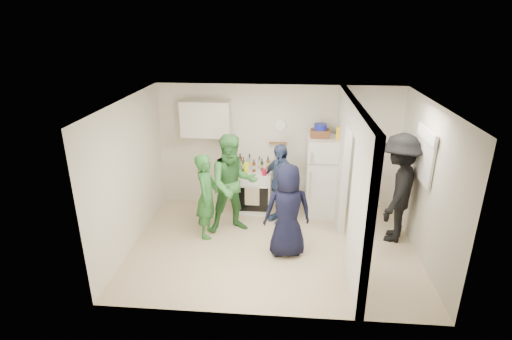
{
  "coord_description": "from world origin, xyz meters",
  "views": [
    {
      "loc": [
        0.2,
        -5.94,
        3.71
      ],
      "look_at": [
        -0.33,
        0.4,
        1.25
      ],
      "focal_mm": 28.0,
      "sensor_mm": 36.0,
      "label": 1
    }
  ],
  "objects_px": {
    "fridge": "(323,177)",
    "stove": "(254,191)",
    "yellow_cup_stack_top": "(338,133)",
    "person_navy": "(288,211)",
    "person_green_left": "(207,196)",
    "person_denim": "(280,184)",
    "wicker_basket": "(320,133)",
    "blue_bowl": "(320,127)",
    "person_nook": "(397,188)",
    "person_green_center": "(233,184)"
  },
  "relations": [
    {
      "from": "wicker_basket",
      "to": "person_denim",
      "type": "distance_m",
      "value": 1.22
    },
    {
      "from": "person_green_left",
      "to": "fridge",
      "type": "bearing_deg",
      "value": -59.56
    },
    {
      "from": "stove",
      "to": "blue_bowl",
      "type": "distance_m",
      "value": 1.85
    },
    {
      "from": "blue_bowl",
      "to": "person_green_center",
      "type": "distance_m",
      "value": 1.97
    },
    {
      "from": "person_green_left",
      "to": "stove",
      "type": "bearing_deg",
      "value": -30.31
    },
    {
      "from": "blue_bowl",
      "to": "person_green_left",
      "type": "relative_size",
      "value": 0.16
    },
    {
      "from": "person_green_center",
      "to": "person_green_left",
      "type": "bearing_deg",
      "value": -173.16
    },
    {
      "from": "wicker_basket",
      "to": "person_green_left",
      "type": "bearing_deg",
      "value": -151.41
    },
    {
      "from": "stove",
      "to": "wicker_basket",
      "type": "bearing_deg",
      "value": 0.91
    },
    {
      "from": "stove",
      "to": "person_green_center",
      "type": "xyz_separation_m",
      "value": [
        -0.29,
        -0.85,
        0.49
      ]
    },
    {
      "from": "fridge",
      "to": "wicker_basket",
      "type": "xyz_separation_m",
      "value": [
        -0.1,
        0.05,
        0.86
      ]
    },
    {
      "from": "wicker_basket",
      "to": "person_navy",
      "type": "distance_m",
      "value": 1.88
    },
    {
      "from": "wicker_basket",
      "to": "blue_bowl",
      "type": "xyz_separation_m",
      "value": [
        0.0,
        0.0,
        0.13
      ]
    },
    {
      "from": "fridge",
      "to": "person_navy",
      "type": "distance_m",
      "value": 1.66
    },
    {
      "from": "stove",
      "to": "blue_bowl",
      "type": "xyz_separation_m",
      "value": [
        1.26,
        0.02,
        1.35
      ]
    },
    {
      "from": "stove",
      "to": "person_green_left",
      "type": "bearing_deg",
      "value": -124.41
    },
    {
      "from": "fridge",
      "to": "yellow_cup_stack_top",
      "type": "xyz_separation_m",
      "value": [
        0.22,
        -0.1,
        0.91
      ]
    },
    {
      "from": "blue_bowl",
      "to": "person_denim",
      "type": "relative_size",
      "value": 0.15
    },
    {
      "from": "fridge",
      "to": "person_navy",
      "type": "xyz_separation_m",
      "value": [
        -0.67,
        -1.52,
        0.0
      ]
    },
    {
      "from": "yellow_cup_stack_top",
      "to": "person_green_center",
      "type": "height_order",
      "value": "person_green_center"
    },
    {
      "from": "yellow_cup_stack_top",
      "to": "person_navy",
      "type": "xyz_separation_m",
      "value": [
        -0.89,
        -1.42,
        -0.91
      ]
    },
    {
      "from": "person_denim",
      "to": "person_navy",
      "type": "relative_size",
      "value": 0.99
    },
    {
      "from": "person_green_left",
      "to": "person_green_center",
      "type": "height_order",
      "value": "person_green_center"
    },
    {
      "from": "stove",
      "to": "wicker_basket",
      "type": "height_order",
      "value": "wicker_basket"
    },
    {
      "from": "person_denim",
      "to": "person_navy",
      "type": "distance_m",
      "value": 1.14
    },
    {
      "from": "person_navy",
      "to": "fridge",
      "type": "bearing_deg",
      "value": -124.45
    },
    {
      "from": "stove",
      "to": "person_green_center",
      "type": "bearing_deg",
      "value": -108.95
    },
    {
      "from": "person_green_center",
      "to": "person_navy",
      "type": "bearing_deg",
      "value": -55.03
    },
    {
      "from": "person_green_left",
      "to": "yellow_cup_stack_top",
      "type": "bearing_deg",
      "value": -63.88
    },
    {
      "from": "fridge",
      "to": "yellow_cup_stack_top",
      "type": "bearing_deg",
      "value": -24.44
    },
    {
      "from": "person_green_left",
      "to": "person_green_center",
      "type": "xyz_separation_m",
      "value": [
        0.44,
        0.21,
        0.15
      ]
    },
    {
      "from": "person_green_center",
      "to": "person_nook",
      "type": "height_order",
      "value": "person_nook"
    },
    {
      "from": "wicker_basket",
      "to": "person_denim",
      "type": "xyz_separation_m",
      "value": [
        -0.73,
        -0.45,
        -0.87
      ]
    },
    {
      "from": "person_denim",
      "to": "person_navy",
      "type": "xyz_separation_m",
      "value": [
        0.16,
        -1.13,
        0.01
      ]
    },
    {
      "from": "stove",
      "to": "fridge",
      "type": "height_order",
      "value": "fridge"
    },
    {
      "from": "person_navy",
      "to": "blue_bowl",
      "type": "bearing_deg",
      "value": -120.62
    },
    {
      "from": "stove",
      "to": "blue_bowl",
      "type": "height_order",
      "value": "blue_bowl"
    },
    {
      "from": "wicker_basket",
      "to": "blue_bowl",
      "type": "relative_size",
      "value": 1.46
    },
    {
      "from": "person_green_left",
      "to": "person_denim",
      "type": "relative_size",
      "value": 0.99
    },
    {
      "from": "stove",
      "to": "person_green_left",
      "type": "relative_size",
      "value": 0.55
    },
    {
      "from": "stove",
      "to": "person_navy",
      "type": "relative_size",
      "value": 0.54
    },
    {
      "from": "person_green_left",
      "to": "person_denim",
      "type": "xyz_separation_m",
      "value": [
        1.26,
        0.64,
        0.01
      ]
    },
    {
      "from": "person_nook",
      "to": "person_denim",
      "type": "bearing_deg",
      "value": -80.16
    },
    {
      "from": "person_denim",
      "to": "person_nook",
      "type": "xyz_separation_m",
      "value": [
        2.02,
        -0.47,
        0.19
      ]
    },
    {
      "from": "blue_bowl",
      "to": "person_green_center",
      "type": "height_order",
      "value": "same"
    },
    {
      "from": "fridge",
      "to": "person_denim",
      "type": "height_order",
      "value": "fridge"
    },
    {
      "from": "person_green_left",
      "to": "person_denim",
      "type": "height_order",
      "value": "person_denim"
    },
    {
      "from": "fridge",
      "to": "person_nook",
      "type": "relative_size",
      "value": 0.82
    },
    {
      "from": "fridge",
      "to": "stove",
      "type": "bearing_deg",
      "value": 178.74
    },
    {
      "from": "stove",
      "to": "yellow_cup_stack_top",
      "type": "bearing_deg",
      "value": -4.71
    }
  ]
}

